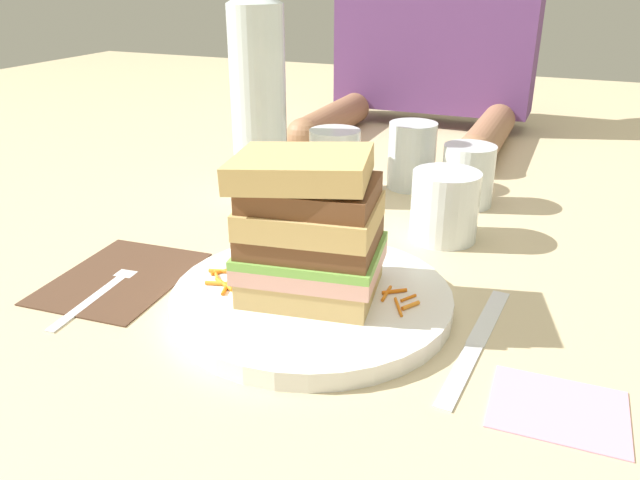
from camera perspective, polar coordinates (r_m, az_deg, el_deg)
ground_plane at (r=0.60m, az=-0.76°, el=-6.12°), size 3.00×3.00×0.00m
main_plate at (r=0.59m, az=-1.14°, el=-5.42°), size 0.26×0.26×0.02m
sandwich at (r=0.56m, az=-1.28°, el=1.14°), size 0.14×0.12×0.13m
carrot_shred_0 at (r=0.63m, az=-8.72°, el=-2.67°), size 0.03×0.01×0.00m
carrot_shred_1 at (r=0.60m, az=-9.13°, el=-3.92°), size 0.03×0.01×0.00m
carrot_shred_2 at (r=0.61m, az=-7.06°, el=-3.64°), size 0.01×0.02×0.00m
carrot_shred_3 at (r=0.62m, az=-9.39°, el=-3.20°), size 0.02×0.02×0.00m
carrot_shred_4 at (r=0.60m, az=-8.72°, el=-3.98°), size 0.03×0.02×0.00m
carrot_shred_5 at (r=0.60m, az=-8.48°, el=-4.14°), size 0.01×0.03×0.00m
carrot_shred_6 at (r=0.63m, az=-9.00°, el=-2.91°), size 0.02×0.02×0.00m
carrot_shred_7 at (r=0.58m, az=8.04°, el=-5.24°), size 0.01×0.02×0.00m
carrot_shred_8 at (r=0.59m, az=6.79°, el=-4.66°), size 0.02×0.02×0.00m
carrot_shred_9 at (r=0.58m, az=6.07°, el=-4.85°), size 0.00×0.03×0.00m
carrot_shred_10 at (r=0.56m, az=8.24°, el=-5.91°), size 0.01×0.02×0.00m
carrot_shred_11 at (r=0.56m, az=7.16°, el=-6.02°), size 0.02×0.03×0.00m
napkin_dark at (r=0.68m, az=-17.64°, el=-3.22°), size 0.13×0.17×0.00m
fork at (r=0.66m, az=-18.73°, el=-3.80°), size 0.03×0.17×0.00m
knife at (r=0.55m, az=13.87°, el=-9.24°), size 0.03×0.20×0.00m
juice_glass at (r=0.74m, az=11.25°, el=2.82°), size 0.08×0.08×0.08m
water_bottle at (r=0.85m, az=-5.64°, el=13.06°), size 0.07×0.07×0.31m
empty_tumbler_0 at (r=0.88m, az=1.33°, el=7.13°), size 0.07×0.07×0.09m
empty_tumbler_1 at (r=0.91m, az=8.34°, el=7.60°), size 0.07×0.07×0.09m
empty_tumbler_2 at (r=0.86m, az=13.29°, el=5.74°), size 0.07×0.07×0.08m
napkin_pink at (r=0.50m, az=20.84°, el=-14.11°), size 0.10×0.08×0.00m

